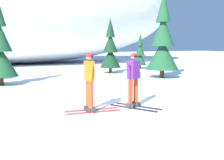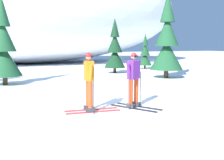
% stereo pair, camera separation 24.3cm
% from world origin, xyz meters
% --- Properties ---
extents(ground_plane, '(120.00, 120.00, 0.00)m').
position_xyz_m(ground_plane, '(0.00, 0.00, 0.00)').
color(ground_plane, white).
extents(skier_orange_jacket, '(1.74, 0.78, 1.83)m').
position_xyz_m(skier_orange_jacket, '(-1.66, -0.75, 0.96)').
color(skier_orange_jacket, red).
rests_on(skier_orange_jacket, ground).
extents(skier_purple_jacket, '(1.25, 1.72, 1.81)m').
position_xyz_m(skier_purple_jacket, '(-0.16, -0.82, 0.96)').
color(skier_purple_jacket, black).
rests_on(skier_purple_jacket, ground).
extents(pine_tree_center, '(1.53, 1.53, 3.96)m').
position_xyz_m(pine_tree_center, '(3.76, 9.45, 1.65)').
color(pine_tree_center, '#47301E').
rests_on(pine_tree_center, ground).
extents(pine_tree_center_right, '(2.01, 2.01, 5.22)m').
position_xyz_m(pine_tree_center_right, '(5.46, 5.46, 2.18)').
color(pine_tree_center_right, '#47301E').
rests_on(pine_tree_center_right, ground).
extents(pine_tree_far_right, '(1.15, 1.15, 2.99)m').
position_xyz_m(pine_tree_far_right, '(7.58, 11.65, 1.25)').
color(pine_tree_far_right, '#47301E').
rests_on(pine_tree_far_right, ground).
extents(snow_ridge_background, '(36.66, 18.26, 12.33)m').
position_xyz_m(snow_ridge_background, '(-1.29, 22.64, 6.16)').
color(snow_ridge_background, white).
rests_on(snow_ridge_background, ground).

